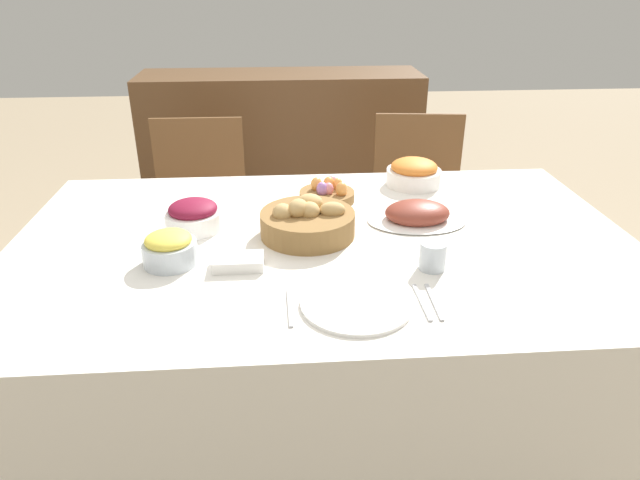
{
  "coord_description": "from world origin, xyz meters",
  "views": [
    {
      "loc": [
        -0.13,
        -1.54,
        1.51
      ],
      "look_at": [
        -0.02,
        -0.09,
        0.81
      ],
      "focal_mm": 32.0,
      "sensor_mm": 36.0,
      "label": 1
    }
  ],
  "objects_px": {
    "egg_basket": "(327,193)",
    "drinking_cup": "(433,256)",
    "bread_basket": "(307,221)",
    "pineapple_bowl": "(169,248)",
    "carrot_bowl": "(414,173)",
    "chair_far_left": "(200,209)",
    "spoon": "(434,302)",
    "knife": "(422,302)",
    "sideboard": "(283,157)",
    "fork": "(290,307)",
    "dinner_plate": "(356,304)",
    "beet_salad_bowl": "(194,216)",
    "butter_dish": "(238,262)",
    "ham_platter": "(417,214)",
    "chair_far_right": "(418,203)"
  },
  "relations": [
    {
      "from": "beet_salad_bowl",
      "to": "butter_dish",
      "type": "distance_m",
      "value": 0.31
    },
    {
      "from": "beet_salad_bowl",
      "to": "spoon",
      "type": "xyz_separation_m",
      "value": [
        0.64,
        -0.48,
        -0.04
      ]
    },
    {
      "from": "butter_dish",
      "to": "carrot_bowl",
      "type": "bearing_deg",
      "value": 44.27
    },
    {
      "from": "carrot_bowl",
      "to": "spoon",
      "type": "height_order",
      "value": "carrot_bowl"
    },
    {
      "from": "chair_far_left",
      "to": "butter_dish",
      "type": "xyz_separation_m",
      "value": [
        0.26,
        -1.11,
        0.3
      ]
    },
    {
      "from": "carrot_bowl",
      "to": "drinking_cup",
      "type": "xyz_separation_m",
      "value": [
        -0.09,
        -0.65,
        -0.01
      ]
    },
    {
      "from": "spoon",
      "to": "drinking_cup",
      "type": "distance_m",
      "value": 0.18
    },
    {
      "from": "carrot_bowl",
      "to": "spoon",
      "type": "bearing_deg",
      "value": -99.14
    },
    {
      "from": "spoon",
      "to": "drinking_cup",
      "type": "relative_size",
      "value": 2.15
    },
    {
      "from": "ham_platter",
      "to": "fork",
      "type": "distance_m",
      "value": 0.64
    },
    {
      "from": "dinner_plate",
      "to": "fork",
      "type": "bearing_deg",
      "value": -180.0
    },
    {
      "from": "egg_basket",
      "to": "carrot_bowl",
      "type": "xyz_separation_m",
      "value": [
        0.33,
        0.13,
        0.02
      ]
    },
    {
      "from": "knife",
      "to": "drinking_cup",
      "type": "relative_size",
      "value": 2.15
    },
    {
      "from": "dinner_plate",
      "to": "knife",
      "type": "xyz_separation_m",
      "value": [
        0.16,
        -0.0,
        -0.0
      ]
    },
    {
      "from": "beet_salad_bowl",
      "to": "carrot_bowl",
      "type": "height_order",
      "value": "carrot_bowl"
    },
    {
      "from": "egg_basket",
      "to": "pineapple_bowl",
      "type": "relative_size",
      "value": 1.28
    },
    {
      "from": "ham_platter",
      "to": "dinner_plate",
      "type": "xyz_separation_m",
      "value": [
        -0.26,
        -0.49,
        -0.02
      ]
    },
    {
      "from": "chair_far_right",
      "to": "beet_salad_bowl",
      "type": "distance_m",
      "value": 1.29
    },
    {
      "from": "bread_basket",
      "to": "ham_platter",
      "type": "bearing_deg",
      "value": 12.0
    },
    {
      "from": "egg_basket",
      "to": "drinking_cup",
      "type": "height_order",
      "value": "egg_basket"
    },
    {
      "from": "fork",
      "to": "drinking_cup",
      "type": "xyz_separation_m",
      "value": [
        0.39,
        0.17,
        0.04
      ]
    },
    {
      "from": "fork",
      "to": "drinking_cup",
      "type": "distance_m",
      "value": 0.43
    },
    {
      "from": "chair_far_left",
      "to": "egg_basket",
      "type": "height_order",
      "value": "chair_far_left"
    },
    {
      "from": "fork",
      "to": "sideboard",
      "type": "bearing_deg",
      "value": 88.81
    },
    {
      "from": "fork",
      "to": "knife",
      "type": "bearing_deg",
      "value": -0.95
    },
    {
      "from": "chair_far_right",
      "to": "drinking_cup",
      "type": "height_order",
      "value": "chair_far_right"
    },
    {
      "from": "pineapple_bowl",
      "to": "fork",
      "type": "relative_size",
      "value": 0.9
    },
    {
      "from": "fork",
      "to": "knife",
      "type": "xyz_separation_m",
      "value": [
        0.32,
        0.0,
        0.0
      ]
    },
    {
      "from": "egg_basket",
      "to": "ham_platter",
      "type": "height_order",
      "value": "egg_basket"
    },
    {
      "from": "carrot_bowl",
      "to": "fork",
      "type": "xyz_separation_m",
      "value": [
        -0.49,
        -0.82,
        -0.05
      ]
    },
    {
      "from": "chair_far_left",
      "to": "spoon",
      "type": "height_order",
      "value": "chair_far_left"
    },
    {
      "from": "pineapple_bowl",
      "to": "spoon",
      "type": "xyz_separation_m",
      "value": [
        0.68,
        -0.26,
        -0.04
      ]
    },
    {
      "from": "drinking_cup",
      "to": "butter_dish",
      "type": "xyz_separation_m",
      "value": [
        -0.52,
        0.05,
        -0.02
      ]
    },
    {
      "from": "carrot_bowl",
      "to": "drinking_cup",
      "type": "relative_size",
      "value": 2.62
    },
    {
      "from": "sideboard",
      "to": "bread_basket",
      "type": "xyz_separation_m",
      "value": [
        0.06,
        -1.7,
        0.33
      ]
    },
    {
      "from": "beet_salad_bowl",
      "to": "butter_dish",
      "type": "height_order",
      "value": "beet_salad_bowl"
    },
    {
      "from": "fork",
      "to": "egg_basket",
      "type": "bearing_deg",
      "value": 76.66
    },
    {
      "from": "dinner_plate",
      "to": "fork",
      "type": "height_order",
      "value": "dinner_plate"
    },
    {
      "from": "fork",
      "to": "chair_far_left",
      "type": "bearing_deg",
      "value": 105.51
    },
    {
      "from": "carrot_bowl",
      "to": "butter_dish",
      "type": "relative_size",
      "value": 1.48
    },
    {
      "from": "spoon",
      "to": "butter_dish",
      "type": "xyz_separation_m",
      "value": [
        -0.49,
        0.22,
        0.01
      ]
    },
    {
      "from": "bread_basket",
      "to": "pineapple_bowl",
      "type": "relative_size",
      "value": 1.91
    },
    {
      "from": "chair_far_right",
      "to": "sideboard",
      "type": "distance_m",
      "value": 1.01
    },
    {
      "from": "carrot_bowl",
      "to": "pineapple_bowl",
      "type": "bearing_deg",
      "value": -145.03
    },
    {
      "from": "bread_basket",
      "to": "fork",
      "type": "distance_m",
      "value": 0.42
    },
    {
      "from": "sideboard",
      "to": "fork",
      "type": "xyz_separation_m",
      "value": [
        -0.01,
        -2.11,
        0.29
      ]
    },
    {
      "from": "ham_platter",
      "to": "knife",
      "type": "height_order",
      "value": "ham_platter"
    },
    {
      "from": "egg_basket",
      "to": "drinking_cup",
      "type": "bearing_deg",
      "value": -65.06
    },
    {
      "from": "egg_basket",
      "to": "ham_platter",
      "type": "distance_m",
      "value": 0.34
    },
    {
      "from": "egg_basket",
      "to": "knife",
      "type": "distance_m",
      "value": 0.71
    }
  ]
}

